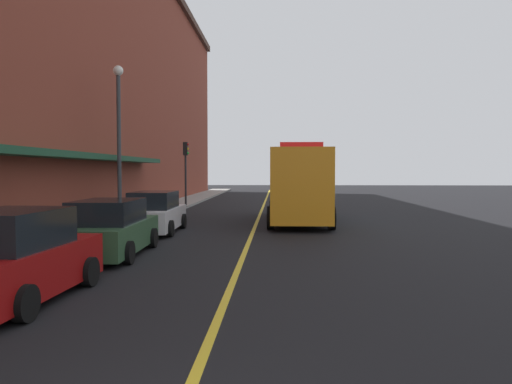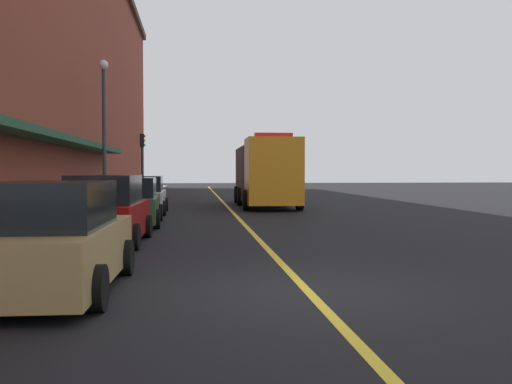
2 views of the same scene
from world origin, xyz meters
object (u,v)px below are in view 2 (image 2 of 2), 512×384
(street_lamp_left, at_px, (104,118))
(parked_car_0, at_px, (50,241))
(utility_truck, at_px, (265,173))
(parked_car_1, at_px, (107,212))
(parked_car_3, at_px, (144,196))
(parking_meter_1, at_px, (57,203))
(parking_meter_2, at_px, (89,195))
(parked_car_2, at_px, (131,203))
(traffic_light_near, at_px, (142,153))
(parking_meter_0, at_px, (37,207))

(street_lamp_left, bearing_deg, parked_car_0, -83.82)
(utility_truck, relative_size, street_lamp_left, 1.36)
(parked_car_1, relative_size, street_lamp_left, 0.61)
(parked_car_3, height_order, street_lamp_left, street_lamp_left)
(parking_meter_1, height_order, street_lamp_left, street_lamp_left)
(parked_car_0, height_order, parking_meter_2, parked_car_0)
(parked_car_0, xyz_separation_m, street_lamp_left, (-1.96, 18.11, 3.59))
(street_lamp_left, bearing_deg, parked_car_2, -74.21)
(parked_car_2, xyz_separation_m, utility_truck, (5.99, 9.95, 0.99))
(parking_meter_2, height_order, street_lamp_left, street_lamp_left)
(traffic_light_near, bearing_deg, parking_meter_0, -90.14)
(parked_car_1, xyz_separation_m, street_lamp_left, (-1.93, 12.25, 3.57))
(parked_car_0, bearing_deg, parking_meter_1, 13.65)
(parked_car_1, distance_m, parking_meter_0, 2.04)
(utility_truck, bearing_deg, parked_car_0, -15.43)
(parked_car_2, xyz_separation_m, street_lamp_left, (-2.00, 7.08, 3.62))
(parked_car_3, distance_m, traffic_light_near, 14.09)
(parked_car_3, bearing_deg, parking_meter_2, 165.54)
(parked_car_0, height_order, parked_car_1, parked_car_1)
(parked_car_3, distance_m, parking_meter_1, 10.29)
(parked_car_2, relative_size, parking_meter_2, 3.57)
(parked_car_1, xyz_separation_m, parking_meter_1, (-1.33, 0.39, 0.23))
(parking_meter_2, bearing_deg, traffic_light_near, 89.82)
(parked_car_2, relative_size, traffic_light_near, 1.10)
(parked_car_0, distance_m, parked_car_2, 11.03)
(parked_car_0, distance_m, parking_meter_2, 10.82)
(parking_meter_0, xyz_separation_m, traffic_light_near, (0.06, 25.93, 2.10))
(parked_car_3, relative_size, street_lamp_left, 0.65)
(parked_car_0, bearing_deg, parking_meter_0, 18.77)
(parking_meter_0, bearing_deg, street_lamp_left, 92.50)
(parked_car_3, relative_size, parking_meter_0, 3.37)
(parking_meter_1, xyz_separation_m, street_lamp_left, (-0.60, 11.85, 3.34))
(utility_truck, xyz_separation_m, parking_meter_1, (-7.39, -14.72, -0.71))
(parking_meter_0, relative_size, parking_meter_2, 1.00)
(parking_meter_1, height_order, traffic_light_near, traffic_light_near)
(parked_car_2, bearing_deg, parked_car_1, 177.60)
(parked_car_0, relative_size, utility_truck, 0.47)
(parked_car_1, distance_m, street_lamp_left, 12.90)
(parking_meter_2, xyz_separation_m, traffic_light_near, (0.06, 19.54, 2.10))
(parking_meter_0, relative_size, traffic_light_near, 0.31)
(parked_car_3, height_order, parking_meter_2, parked_car_3)
(parked_car_1, distance_m, utility_truck, 16.31)
(utility_truck, relative_size, traffic_light_near, 2.19)
(parked_car_2, bearing_deg, parked_car_3, -1.42)
(parked_car_2, bearing_deg, parking_meter_2, 100.21)
(parked_car_0, relative_size, street_lamp_left, 0.63)
(parked_car_1, bearing_deg, parked_car_3, 1.77)
(parking_meter_0, xyz_separation_m, street_lamp_left, (-0.60, 13.77, 3.34))
(parking_meter_1, xyz_separation_m, traffic_light_near, (0.06, 24.01, 2.10))
(parked_car_2, distance_m, parking_meter_2, 1.46)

